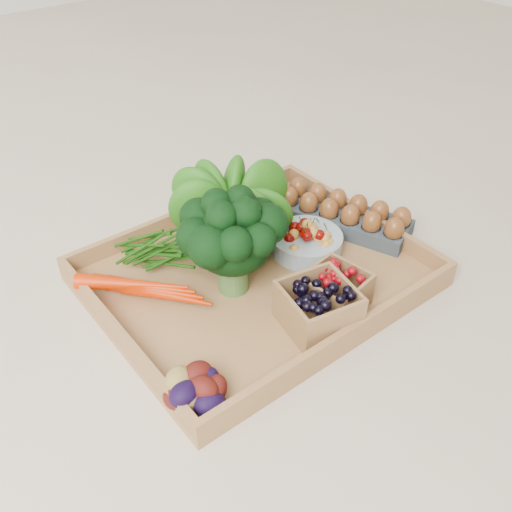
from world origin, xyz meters
TOP-DOWN VIEW (x-y plane):
  - ground at (0.00, 0.00)m, footprint 4.00×4.00m
  - tray at (0.00, 0.00)m, footprint 0.55×0.45m
  - carrots at (-0.19, 0.07)m, footprint 0.19×0.13m
  - lettuce at (0.04, 0.12)m, footprint 0.17×0.17m
  - broccoli at (-0.05, -0.00)m, footprint 0.18×0.18m
  - cherry_bowl at (0.12, 0.00)m, footprint 0.13×0.13m
  - egg_carton at (0.23, 0.02)m, footprint 0.19×0.28m
  - potatoes at (-0.24, -0.16)m, footprint 0.12×0.12m
  - punnet_blackberry at (0.00, -0.16)m, footprint 0.13×0.13m
  - punnet_raspberry at (0.06, -0.14)m, footprint 0.11×0.11m

SIDE VIEW (x-z plane):
  - ground at x=0.00m, z-range 0.00..0.00m
  - tray at x=0.00m, z-range 0.00..0.01m
  - egg_carton at x=0.23m, z-range 0.01..0.05m
  - cherry_bowl at x=0.12m, z-range 0.01..0.05m
  - carrots at x=-0.19m, z-range 0.01..0.06m
  - punnet_raspberry at x=0.06m, z-range 0.01..0.08m
  - potatoes at x=-0.24m, z-range 0.01..0.08m
  - punnet_blackberry at x=0.00m, z-range 0.01..0.09m
  - broccoli at x=-0.05m, z-range 0.02..0.15m
  - lettuce at x=0.04m, z-range 0.02..0.18m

